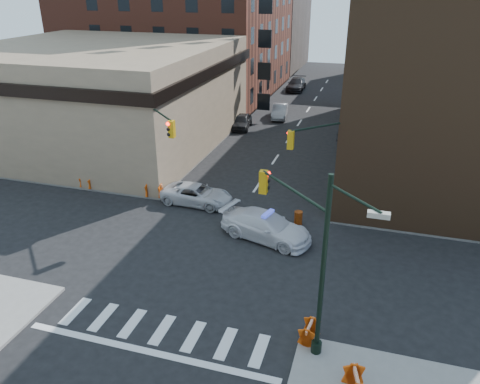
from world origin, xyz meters
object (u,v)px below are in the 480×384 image
Objects in this scene: parked_car_enear at (348,131)px; pedestrian_a at (124,180)px; barrel_road at (298,218)px; barricade_nw_a at (154,190)px; police_car at (266,226)px; barrel_bank at (193,198)px; pedestrian_b at (100,178)px; pickup at (197,194)px; barricade_se_a at (309,332)px; parked_car_wnear at (242,121)px; parked_car_wfar at (280,111)px.

pedestrian_a reaches higher than parked_car_enear.
parked_car_enear is at bearing 85.67° from barrel_road.
pedestrian_a is 1.31× the size of barricade_nw_a.
barrel_bank is at bearing 78.31° from police_car.
pedestrian_b reaches higher than barricade_nw_a.
pickup is 4.42× the size of barricade_se_a.
pickup reaches higher than barricade_nw_a.
pickup is at bearing -4.14° from barricade_nw_a.
police_car reaches higher than barrel_road.
pickup is at bearing -89.92° from parked_car_wnear.
parked_car_wfar is 2.69× the size of pedestrian_a.
pickup is 3.81× the size of barricade_nw_a.
parked_car_wfar reaches higher than pickup.
parked_car_enear is at bearing 7.99° from police_car.
pickup is 0.36m from barrel_bank.
pedestrian_a reaches higher than barricade_se_a.
barricade_nw_a reaches higher than barrel_road.
police_car is 1.31× the size of parked_car_wnear.
parked_car_wnear is 0.94× the size of parked_car_wfar.
barrel_bank is (2.02, -18.67, -0.27)m from parked_car_wnear.
pedestrian_a is at bearing 167.31° from barricade_nw_a.
parked_car_wnear is 3.84× the size of barricade_se_a.
barricade_nw_a is at bearing -107.38° from parked_car_wfar.
police_car is at bearing -87.30° from parked_car_wfar.
barricade_nw_a is (-3.02, 0.10, 0.17)m from barrel_bank.
barricade_nw_a is (-1.00, -18.57, -0.10)m from parked_car_wnear.
police_car is 1.26× the size of parked_car_enear.
barrel_road is 0.98× the size of barrel_bank.
pedestrian_b is (-5.57, -18.25, 0.19)m from parked_car_wnear.
police_car is at bearing 16.30° from pedestrian_a.
police_car is 14.02m from pedestrian_b.
barricade_nw_a is (-3.22, -0.10, -0.05)m from pickup.
barricade_se_a is (9.68, -11.50, -0.12)m from pickup.
parked_car_wfar is at bearing 53.20° from parked_car_wnear.
barricade_se_a is 17.22m from barricade_nw_a.
parked_car_wfar is 24.27m from pedestrian_a.
pickup is 3.20× the size of pedestrian_b.
pedestrian_a reaches higher than police_car.
parked_car_enear is (3.01, 21.57, -0.08)m from police_car.
pedestrian_a reaches higher than barrel_road.
pedestrian_b is 1.19× the size of barricade_nw_a.
barricade_se_a is (2.36, -10.47, 0.11)m from barrel_road.
barricade_nw_a is (-12.00, -18.34, -0.10)m from parked_car_enear.
barricade_nw_a reaches higher than barrel_bank.
parked_car_wnear reaches higher than barrel_road.
barrel_bank is at bearing -100.15° from parked_car_wfar.
pedestrian_a is at bearing 91.09° from pickup.
parked_car_enear reaches higher than parked_car_wnear.
parked_car_wnear is 2.53× the size of pedestrian_a.
police_car is at bearing -116.87° from pickup.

